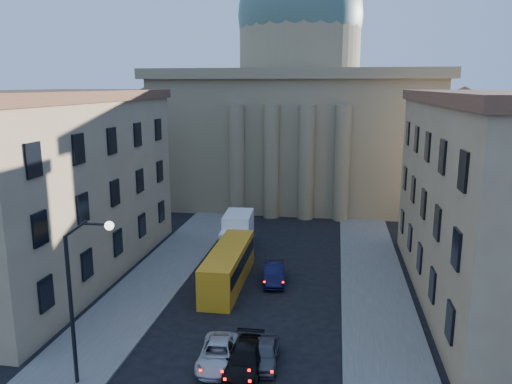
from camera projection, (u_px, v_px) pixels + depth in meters
sidewalk_left at (135, 301)px, 35.47m from camera, size 5.00×60.00×0.15m
sidewalk_right at (380, 318)px, 32.83m from camera, size 5.00×60.00×0.15m
church at (298, 109)px, 67.85m from camera, size 68.02×28.76×36.60m
building_left at (48, 185)px, 39.11m from camera, size 11.60×26.60×14.70m
building_right at (509, 201)px, 33.83m from camera, size 11.60×26.60×14.70m
street_lamp at (80, 289)px, 24.49m from camera, size 2.62×0.44×8.83m
car_left_mid at (218, 354)px, 27.48m from camera, size 2.34×4.52×1.22m
car_right_mid at (245, 360)px, 26.74m from camera, size 2.00×4.71×1.35m
car_right_far at (265, 353)px, 27.49m from camera, size 1.65×3.78×1.27m
car_right_distant at (274, 273)px, 38.92m from camera, size 2.07×4.63×1.48m
city_bus at (228, 265)px, 38.37m from camera, size 2.44×10.28×2.89m
box_truck at (237, 234)px, 46.09m from camera, size 2.78×6.33×3.41m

